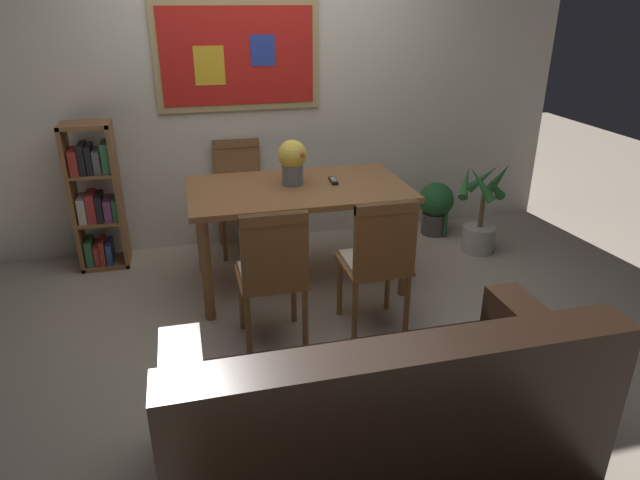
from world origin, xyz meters
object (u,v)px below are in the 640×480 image
(potted_ivy, at_px, (436,206))
(dining_chair_near_right, at_px, (378,255))
(bookshelf, at_px, (96,198))
(tv_remote, at_px, (333,181))
(potted_palm, at_px, (481,218))
(flower_vase, at_px, (292,160))
(dining_table, at_px, (298,200))
(dining_chair_far_left, at_px, (239,187))
(leather_couch, at_px, (380,417))
(dining_chair_near_left, at_px, (273,268))

(potted_ivy, bearing_deg, dining_chair_near_right, -126.90)
(bookshelf, xyz_separation_m, tv_remote, (1.71, -0.65, 0.21))
(bookshelf, height_order, tv_remote, bookshelf)
(potted_palm, distance_m, flower_vase, 1.74)
(dining_table, relative_size, flower_vase, 4.83)
(dining_chair_far_left, xyz_separation_m, flower_vase, (0.31, -0.71, 0.40))
(dining_chair_far_left, relative_size, bookshelf, 0.80)
(leather_couch, xyz_separation_m, potted_ivy, (1.43, 2.52, -0.05))
(flower_vase, bearing_deg, dining_chair_far_left, 113.58)
(dining_table, distance_m, potted_palm, 1.64)
(leather_couch, relative_size, tv_remote, 11.35)
(dining_chair_far_left, height_order, dining_chair_near_left, same)
(potted_ivy, bearing_deg, tv_remote, -151.94)
(dining_chair_far_left, xyz_separation_m, tv_remote, (0.60, -0.73, 0.23))
(dining_chair_far_left, xyz_separation_m, dining_chair_near_left, (0.01, -1.55, 0.00))
(dining_chair_near_left, relative_size, leather_couch, 0.51)
(dining_table, relative_size, dining_chair_near_right, 1.69)
(dining_table, relative_size, bookshelf, 1.34)
(dining_table, distance_m, dining_chair_near_left, 0.86)
(leather_couch, xyz_separation_m, tv_remote, (0.31, 1.92, 0.46))
(dining_chair_far_left, distance_m, bookshelf, 1.11)
(leather_couch, bearing_deg, dining_chair_near_left, 104.11)
(potted_palm, bearing_deg, dining_chair_far_left, 163.36)
(leather_couch, distance_m, potted_ivy, 2.90)
(bookshelf, distance_m, tv_remote, 1.84)
(leather_couch, bearing_deg, tv_remote, 80.77)
(dining_chair_near_right, bearing_deg, bookshelf, 140.63)
(dining_table, height_order, bookshelf, bookshelf)
(bookshelf, bearing_deg, leather_couch, -61.43)
(potted_palm, bearing_deg, dining_chair_near_right, -142.32)
(potted_ivy, bearing_deg, potted_palm, -65.96)
(leather_couch, xyz_separation_m, potted_palm, (1.63, 2.08, -0.02))
(bookshelf, xyz_separation_m, potted_ivy, (2.83, -0.05, -0.30))
(dining_chair_near_left, distance_m, flower_vase, 0.98)
(bookshelf, xyz_separation_m, flower_vase, (1.42, -0.63, 0.38))
(potted_ivy, bearing_deg, dining_chair_far_left, 175.55)
(dining_chair_near_right, relative_size, leather_couch, 0.51)
(potted_ivy, distance_m, potted_palm, 0.48)
(dining_table, distance_m, tv_remote, 0.29)
(dining_chair_near_left, distance_m, leather_couch, 1.16)
(dining_table, relative_size, dining_chair_near_left, 1.69)
(dining_chair_near_right, distance_m, potted_ivy, 1.78)
(dining_chair_far_left, distance_m, tv_remote, 0.98)
(bookshelf, distance_m, potted_ivy, 2.85)
(dining_chair_near_right, xyz_separation_m, flower_vase, (-0.36, 0.83, 0.40))
(dining_table, xyz_separation_m, dining_chair_far_left, (-0.33, 0.77, -0.12))
(potted_ivy, xyz_separation_m, flower_vase, (-1.41, -0.58, 0.68))
(dining_chair_near_left, bearing_deg, dining_chair_near_right, 0.98)
(potted_ivy, relative_size, potted_palm, 0.69)
(dining_table, relative_size, potted_ivy, 2.80)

